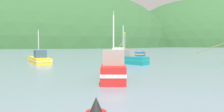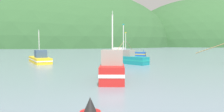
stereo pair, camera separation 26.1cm
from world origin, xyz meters
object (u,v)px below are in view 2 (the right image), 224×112
fishing_boat_red (112,69)px  fishing_boat_yellow (40,59)px  fishing_boat_teal (126,59)px  fishing_boat_blue (124,53)px

fishing_boat_red → fishing_boat_yellow: size_ratio=0.81×
fishing_boat_teal → fishing_boat_red: fishing_boat_teal is taller
fishing_boat_blue → fishing_boat_red: fishing_boat_red is taller
fishing_boat_teal → fishing_boat_yellow: (-13.92, 3.25, -0.08)m
fishing_boat_teal → fishing_boat_yellow: bearing=39.0°
fishing_boat_teal → fishing_boat_blue: 18.69m
fishing_boat_blue → fishing_boat_red: size_ratio=2.07×
fishing_boat_blue → fishing_boat_yellow: bearing=-112.6°
fishing_boat_yellow → fishing_boat_teal: bearing=-125.5°
fishing_boat_blue → fishing_boat_red: 33.06m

